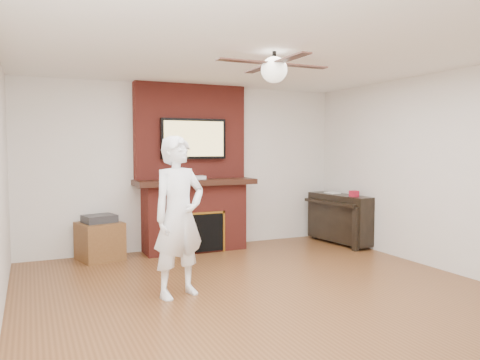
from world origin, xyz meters
name	(u,v)px	position (x,y,z in m)	size (l,w,h in m)	color
room_shell	(274,177)	(0.00, 0.00, 1.25)	(5.36, 5.86, 2.86)	brown
fireplace	(193,184)	(0.00, 2.55, 1.00)	(1.78, 0.64, 2.50)	maroon
tv	(194,139)	(0.00, 2.50, 1.68)	(1.00, 0.08, 0.60)	black
ceiling_fan	(274,69)	(0.00, 0.00, 2.33)	(1.21, 1.21, 0.31)	black
person	(179,217)	(-0.84, 0.50, 0.84)	(0.61, 0.41, 1.67)	white
side_table	(100,239)	(-1.38, 2.48, 0.29)	(0.66, 0.66, 0.62)	brown
piano	(340,217)	(2.31, 2.00, 0.43)	(0.58, 1.25, 0.89)	black
cable_box	(193,178)	(-0.04, 2.45, 1.11)	(0.36, 0.20, 0.05)	silver
candle_orange	(185,250)	(-0.20, 2.33, 0.05)	(0.08, 0.08, 0.11)	orange
candle_green	(193,250)	(-0.07, 2.36, 0.04)	(0.07, 0.07, 0.08)	#2B6C30
candle_cream	(201,248)	(0.06, 2.36, 0.06)	(0.08, 0.08, 0.13)	#FFFBCA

